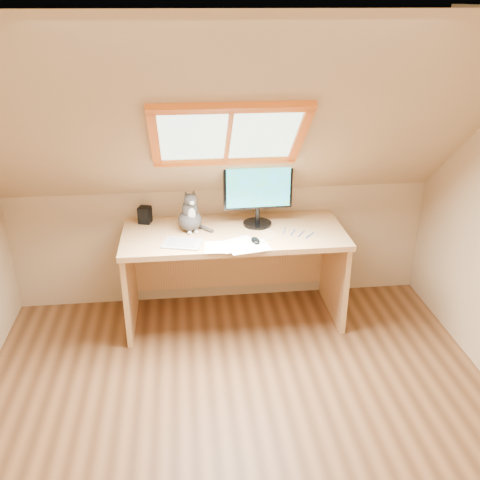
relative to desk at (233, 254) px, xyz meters
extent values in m
plane|color=brown|center=(-0.07, -1.45, -0.55)|extent=(3.50, 3.50, 0.00)
cube|color=tan|center=(-0.07, 0.30, -0.05)|extent=(3.50, 0.02, 1.00)
cube|color=silver|center=(-0.07, -2.23, 1.85)|extent=(3.50, 1.95, 0.02)
cube|color=tan|center=(-0.07, -0.48, 1.15)|extent=(3.50, 1.56, 1.41)
cube|color=#B2E0CC|center=(-0.07, -0.40, 1.08)|extent=(0.90, 0.53, 0.48)
cube|color=#ED5416|center=(-0.07, -0.40, 1.08)|extent=(1.02, 0.64, 0.59)
cube|color=tan|center=(0.00, -0.07, 0.21)|extent=(1.73, 0.76, 0.04)
cube|color=tan|center=(-0.83, -0.07, -0.18)|extent=(0.04, 0.68, 0.74)
cube|color=tan|center=(0.83, -0.07, -0.18)|extent=(0.04, 0.68, 0.74)
cube|color=tan|center=(0.00, 0.28, -0.18)|extent=(1.63, 0.03, 0.52)
cylinder|color=black|center=(0.20, 0.03, 0.24)|extent=(0.23, 0.23, 0.02)
cylinder|color=black|center=(0.20, 0.03, 0.32)|extent=(0.04, 0.04, 0.12)
cube|color=black|center=(0.20, 0.03, 0.55)|extent=(0.54, 0.05, 0.35)
cube|color=blue|center=(0.20, 0.01, 0.55)|extent=(0.50, 0.02, 0.31)
ellipsoid|color=#443F3C|center=(-0.34, 0.00, 0.31)|extent=(0.23, 0.26, 0.16)
ellipsoid|color=#443F3C|center=(-0.33, -0.01, 0.41)|extent=(0.14, 0.14, 0.17)
ellipsoid|color=silver|center=(-0.32, -0.07, 0.39)|extent=(0.06, 0.04, 0.10)
ellipsoid|color=#443F3C|center=(-0.32, -0.05, 0.50)|extent=(0.11, 0.10, 0.09)
sphere|color=silver|center=(-0.32, -0.09, 0.49)|extent=(0.04, 0.04, 0.04)
cone|color=#443F3C|center=(-0.36, -0.04, 0.55)|extent=(0.05, 0.05, 0.06)
cone|color=#443F3C|center=(-0.30, -0.03, 0.55)|extent=(0.05, 0.05, 0.06)
cube|color=black|center=(-0.69, 0.18, 0.30)|extent=(0.12, 0.12, 0.13)
cube|color=#B2B2B7|center=(-0.40, -0.27, 0.24)|extent=(0.33, 0.27, 0.01)
ellipsoid|color=black|center=(0.14, -0.30, 0.25)|extent=(0.08, 0.12, 0.03)
cube|color=white|center=(-0.01, -0.33, 0.24)|extent=(0.33, 0.27, 0.00)
cube|color=white|center=(-0.01, -0.33, 0.24)|extent=(0.32, 0.24, 0.00)
cube|color=white|center=(-0.01, -0.33, 0.24)|extent=(0.35, 0.30, 0.00)
camera|label=1|loc=(-0.37, -3.86, 1.89)|focal=40.00mm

